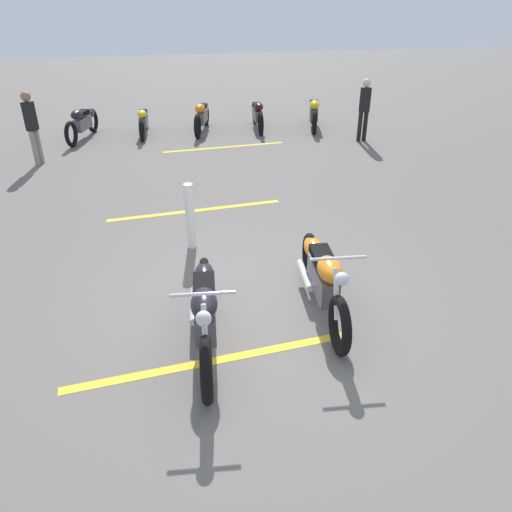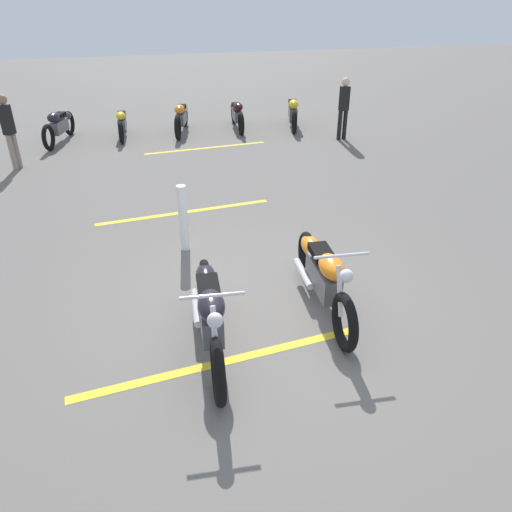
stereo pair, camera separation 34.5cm
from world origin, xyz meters
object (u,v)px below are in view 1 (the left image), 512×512
(motorcycle_dark_foreground, at_px, (205,309))
(motorcycle_row_far_right, at_px, (83,122))
(motorcycle_bright_foreground, at_px, (323,276))
(motorcycle_row_left, at_px, (257,113))
(motorcycle_row_far_left, at_px, (314,112))
(bystander_secondary, at_px, (32,125))
(bollard_post, at_px, (190,216))
(motorcycle_row_center, at_px, (202,115))
(motorcycle_row_right, at_px, (144,120))
(bystander_near_row, at_px, (364,107))

(motorcycle_dark_foreground, xyz_separation_m, motorcycle_row_far_right, (9.62, 2.03, -0.01))
(motorcycle_bright_foreground, xyz_separation_m, motorcycle_row_left, (9.28, -1.37, -0.03))
(motorcycle_row_far_left, xyz_separation_m, motorcycle_row_left, (0.25, 1.65, -0.02))
(bystander_secondary, relative_size, bollard_post, 1.57)
(motorcycle_row_center, height_order, bystander_secondary, bystander_secondary)
(motorcycle_row_left, relative_size, bystander_secondary, 1.29)
(motorcycle_row_center, distance_m, motorcycle_row_far_right, 3.28)
(motorcycle_row_far_left, distance_m, bystander_secondary, 7.68)
(motorcycle_bright_foreground, height_order, motorcycle_row_far_right, motorcycle_bright_foreground)
(motorcycle_row_right, xyz_separation_m, motorcycle_row_far_right, (-0.05, 1.63, 0.05))
(motorcycle_row_left, xyz_separation_m, motorcycle_row_center, (0.03, 1.63, 0.02))
(motorcycle_row_far_left, distance_m, motorcycle_row_center, 3.29)
(motorcycle_row_center, relative_size, motorcycle_row_far_right, 1.00)
(motorcycle_dark_foreground, distance_m, motorcycle_row_left, 10.07)
(motorcycle_row_far_right, bearing_deg, bollard_post, 33.34)
(motorcycle_dark_foreground, bearing_deg, motorcycle_row_left, 170.77)
(motorcycle_dark_foreground, height_order, motorcycle_row_center, motorcycle_dark_foreground)
(bollard_post, bearing_deg, motorcycle_row_far_left, -32.35)
(motorcycle_row_far_right, relative_size, bollard_post, 2.05)
(motorcycle_row_left, distance_m, motorcycle_row_right, 3.28)
(motorcycle_row_far_right, bearing_deg, motorcycle_row_far_left, 104.80)
(motorcycle_bright_foreground, bearing_deg, motorcycle_row_far_left, 168.48)
(motorcycle_row_far_left, bearing_deg, motorcycle_row_right, -75.98)
(bystander_near_row, relative_size, bollard_post, 1.55)
(motorcycle_row_center, height_order, bystander_near_row, bystander_near_row)
(bollard_post, bearing_deg, motorcycle_bright_foreground, -145.75)
(motorcycle_bright_foreground, bearing_deg, motorcycle_dark_foreground, -69.23)
(bystander_near_row, height_order, bystander_secondary, bystander_secondary)
(motorcycle_bright_foreground, height_order, motorcycle_row_left, motorcycle_bright_foreground)
(motorcycle_row_left, height_order, bollard_post, bollard_post)
(motorcycle_row_far_right, bearing_deg, motorcycle_row_center, 107.79)
(motorcycle_row_far_right, xyz_separation_m, bystander_near_row, (-1.98, -7.33, 0.45))
(bollard_post, bearing_deg, motorcycle_row_center, -8.90)
(bollard_post, bearing_deg, motorcycle_row_left, -20.95)
(motorcycle_row_left, relative_size, motorcycle_row_far_right, 0.99)
(motorcycle_bright_foreground, xyz_separation_m, bollard_post, (2.05, 1.40, 0.06))
(motorcycle_row_left, xyz_separation_m, motorcycle_row_right, (0.02, 3.28, -0.03))
(motorcycle_row_center, bearing_deg, bollard_post, 7.55)
(motorcycle_bright_foreground, bearing_deg, motorcycle_row_center, -171.41)
(motorcycle_bright_foreground, distance_m, motorcycle_row_center, 9.32)
(bystander_near_row, distance_m, bollard_post, 7.37)
(motorcycle_bright_foreground, xyz_separation_m, motorcycle_dark_foreground, (-0.37, 1.51, 0.00))
(motorcycle_row_far_left, bearing_deg, bollard_post, -15.17)
(motorcycle_bright_foreground, xyz_separation_m, motorcycle_row_right, (9.30, 1.91, -0.06))
(motorcycle_row_center, bearing_deg, motorcycle_row_far_left, 101.51)
(motorcycle_dark_foreground, distance_m, bystander_secondary, 8.03)
(motorcycle_row_far_left, bearing_deg, motorcycle_dark_foreground, -8.55)
(motorcycle_bright_foreground, relative_size, motorcycle_row_left, 1.05)
(motorcycle_row_center, height_order, motorcycle_row_right, motorcycle_row_center)
(motorcycle_row_right, distance_m, motorcycle_row_far_right, 1.63)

